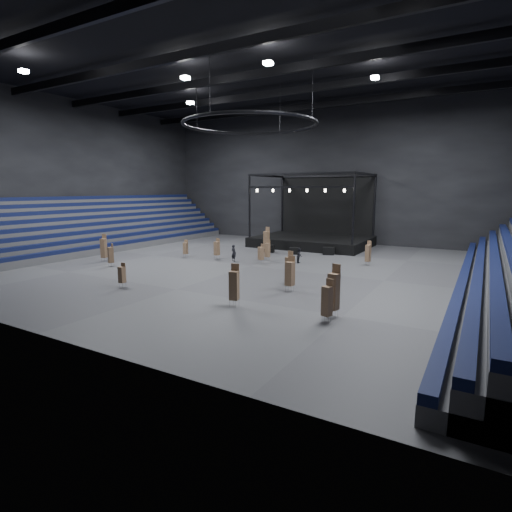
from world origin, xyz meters
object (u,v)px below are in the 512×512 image
Objects in this scene: chair_stack_13 at (290,273)px; stage at (314,234)px; chair_stack_6 at (289,268)px; man_center at (234,253)px; chair_stack_8 at (104,248)px; chair_stack_12 at (217,248)px; chair_stack_10 at (368,253)px; flight_case_right at (329,251)px; chair_stack_2 at (267,240)px; chair_stack_1 at (111,255)px; chair_stack_5 at (334,291)px; crew_member at (300,256)px; flight_case_mid at (294,251)px; chair_stack_3 at (261,253)px; chair_stack_0 at (234,285)px; chair_stack_9 at (267,250)px; chair_stack_11 at (327,300)px; chair_stack_4 at (122,274)px; flight_case_left at (269,248)px; chair_stack_7 at (186,248)px.

stage is at bearing 112.97° from chair_stack_13.
man_center is at bearing 153.66° from chair_stack_6.
chair_stack_8 is 1.30× the size of chair_stack_12.
chair_stack_8 is 1.19× the size of chair_stack_10.
flight_case_right is 11.15m from man_center.
chair_stack_8 is (-11.42, -13.39, -0.09)m from chair_stack_2.
flight_case_right is 0.48× the size of chair_stack_6.
chair_stack_1 is 11.80m from man_center.
chair_stack_5 reaches higher than chair_stack_10.
flight_case_mid is at bearing 20.71° from crew_member.
crew_member reaches higher than flight_case_right.
chair_stack_3 is 17.13m from chair_stack_5.
chair_stack_5 is (6.03, 1.08, 0.16)m from chair_stack_0.
stage reaches higher than chair_stack_9.
chair_stack_11 reaches higher than chair_stack_9.
crew_member is at bearing 57.78° from chair_stack_1.
stage is 14.68m from chair_stack_3.
chair_stack_8 is at bearing 47.39° from man_center.
chair_stack_4 is at bearing -150.83° from chair_stack_13.
chair_stack_12 is at bearing 150.73° from chair_stack_13.
flight_case_left is 9.73m from chair_stack_7.
chair_stack_0 is (6.00, -28.22, -0.06)m from stage.
chair_stack_7 is (-6.04, -7.16, -0.51)m from chair_stack_2.
stage reaches higher than chair_stack_6.
chair_stack_12 reaches higher than chair_stack_3.
chair_stack_9 is at bearing 136.02° from chair_stack_6.
flight_case_right is 0.70× the size of chair_stack_4.
chair_stack_12 is 0.84× the size of chair_stack_13.
chair_stack_8 reaches higher than chair_stack_13.
chair_stack_0 is 1.22× the size of chair_stack_1.
chair_stack_12 is (-9.28, -8.38, 0.72)m from flight_case_right.
stage is at bearing 40.45° from chair_stack_8.
chair_stack_10 is at bearing -46.75° from stage.
flight_case_right is at bearing -55.83° from stage.
chair_stack_5 reaches higher than chair_stack_0.
chair_stack_1 reaches higher than chair_stack_3.
chair_stack_12 is at bearing 92.74° from chair_stack_4.
chair_stack_0 is 1.59× the size of man_center.
chair_stack_8 reaches higher than flight_case_mid.
stage reaches higher than chair_stack_10.
crew_member is at bearing 118.20° from chair_stack_6.
chair_stack_1 is 18.67m from chair_stack_13.
chair_stack_2 is (-6.80, -2.01, 1.08)m from flight_case_right.
chair_stack_5 is 17.05m from crew_member.
chair_stack_6 is (10.55, 6.67, 0.36)m from chair_stack_4.
chair_stack_5 reaches higher than flight_case_right.
crew_member is at bearing 135.87° from chair_stack_11.
chair_stack_6 is (-5.43, 5.59, -0.21)m from chair_stack_5.
chair_stack_6 is at bearing -24.14° from chair_stack_3.
chair_stack_8 is 26.22m from chair_stack_10.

